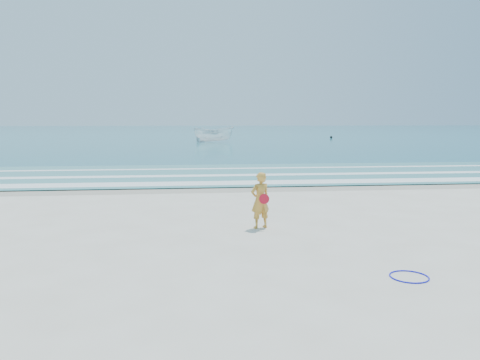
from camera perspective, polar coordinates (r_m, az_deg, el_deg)
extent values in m
plane|color=silver|center=(10.96, -0.57, -7.93)|extent=(400.00, 400.00, 0.00)
cube|color=#B2A893|center=(19.76, -3.13, -1.03)|extent=(400.00, 2.40, 0.00)
cube|color=#19727F|center=(115.56, -5.72, 5.95)|extent=(400.00, 190.00, 0.04)
cube|color=#59B7AD|center=(24.71, -3.76, 0.76)|extent=(400.00, 10.00, 0.01)
cube|color=white|center=(21.04, -3.33, -0.38)|extent=(400.00, 1.40, 0.01)
cube|color=white|center=(23.91, -3.68, 0.56)|extent=(400.00, 0.90, 0.01)
cube|color=white|center=(27.19, -3.99, 1.38)|extent=(400.00, 0.60, 0.01)
torus|color=#0B0ED6|center=(9.36, 19.92, -11.02)|extent=(0.92, 0.92, 0.03)
imported|color=white|center=(59.42, -3.19, 5.60)|extent=(5.31, 2.49, 1.98)
sphere|color=black|center=(71.99, 11.06, 5.15)|extent=(0.37, 0.37, 0.37)
imported|color=gold|center=(12.49, 2.47, -2.49)|extent=(0.64, 0.54, 1.51)
cylinder|color=red|center=(12.32, 2.97, -2.32)|extent=(0.27, 0.08, 0.27)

